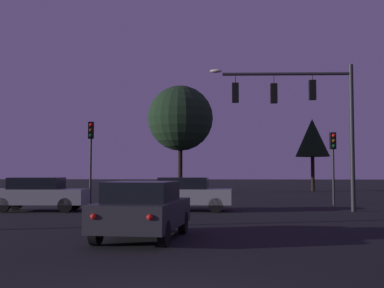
# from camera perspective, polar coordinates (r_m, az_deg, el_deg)

# --- Properties ---
(ground_plane) EXTENTS (168.00, 168.00, 0.00)m
(ground_plane) POSITION_cam_1_polar(r_m,az_deg,el_deg) (30.83, 2.18, -6.55)
(ground_plane) COLOR black
(ground_plane) RESTS_ON ground
(traffic_signal_mast_arm) EXTENTS (6.50, 0.56, 6.65)m
(traffic_signal_mast_arm) POSITION_cam_1_polar(r_m,az_deg,el_deg) (22.84, 13.05, 4.29)
(traffic_signal_mast_arm) COLOR #232326
(traffic_signal_mast_arm) RESTS_ON ground
(traffic_light_corner_left) EXTENTS (0.35, 0.38, 4.43)m
(traffic_light_corner_left) POSITION_cam_1_polar(r_m,az_deg,el_deg) (26.53, -11.70, -0.25)
(traffic_light_corner_left) COLOR #232326
(traffic_light_corner_left) RESTS_ON ground
(traffic_light_corner_right) EXTENTS (0.33, 0.37, 3.89)m
(traffic_light_corner_right) POSITION_cam_1_polar(r_m,az_deg,el_deg) (27.30, 16.11, -1.04)
(traffic_light_corner_right) COLOR #232326
(traffic_light_corner_right) RESTS_ON ground
(car_nearside_lane) EXTENTS (2.22, 4.14, 1.52)m
(car_nearside_lane) POSITION_cam_1_polar(r_m,az_deg,el_deg) (13.15, -5.72, -7.53)
(car_nearside_lane) COLOR #232328
(car_nearside_lane) RESTS_ON ground
(car_crossing_left) EXTENTS (4.18, 1.92, 1.52)m
(car_crossing_left) POSITION_cam_1_polar(r_m,az_deg,el_deg) (22.39, -0.68, -5.77)
(car_crossing_left) COLOR gray
(car_crossing_left) RESTS_ON ground
(car_crossing_right) EXTENTS (4.32, 1.94, 1.52)m
(car_crossing_right) POSITION_cam_1_polar(r_m,az_deg,el_deg) (23.29, -17.38, -5.53)
(car_crossing_right) COLOR gray
(car_crossing_right) RESTS_ON ground
(tree_behind_sign) EXTENTS (5.53, 5.53, 9.08)m
(tree_behind_sign) POSITION_cam_1_polar(r_m,az_deg,el_deg) (41.54, -1.37, 3.00)
(tree_behind_sign) COLOR black
(tree_behind_sign) RESTS_ON ground
(tree_left_far) EXTENTS (3.13, 3.13, 6.69)m
(tree_left_far) POSITION_cam_1_polar(r_m,az_deg,el_deg) (46.55, 13.82, 0.69)
(tree_left_far) COLOR black
(tree_left_far) RESTS_ON ground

